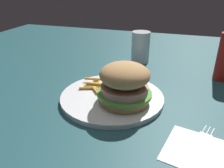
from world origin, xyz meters
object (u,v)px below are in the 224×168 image
Objects in this scene: plate at (112,97)px; sandwich at (125,82)px; fries_pile at (100,85)px; napkin at (197,151)px; fork at (198,149)px; drink_glass at (140,49)px.

sandwich reaches higher than plate.
fries_pile reaches higher than napkin.
napkin is at bearing -108.51° from fork.
drink_glass is (0.01, 0.29, 0.04)m from plate.
plate is 0.24m from fork.
plate is at bearing -38.35° from fries_pile.
sandwich is 1.15× the size of napkin.
plate is at bearing -92.44° from drink_glass.
fries_pile is 0.62× the size of fork.
fork is (0.20, -0.13, -0.00)m from plate.
drink_glass is at bearing 94.53° from sandwich.
fries_pile reaches higher than plate.
plate is 0.29m from drink_glass.
drink_glass reaches higher than napkin.
drink_glass reaches higher than fork.
sandwich is 0.31m from drink_glass.
sandwich is 1.17× the size of drink_glass.
sandwich reaches higher than napkin.
drink_glass is (-0.19, 0.42, 0.04)m from fork.
fork is at bearing -66.07° from drink_glass.
sandwich is 0.11m from fries_pile.
drink_glass is at bearing 76.98° from fries_pile.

